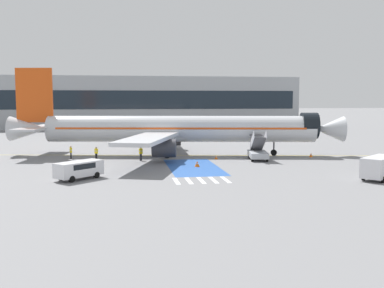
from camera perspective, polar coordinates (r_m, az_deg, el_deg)
ground_plane at (r=61.50m, az=-2.28°, el=-1.52°), size 600.00×600.00×0.00m
apron_leadline_yellow at (r=62.07m, az=-1.40°, el=-1.44°), size 79.38×14.04×0.01m
apron_stand_patch_blue at (r=51.44m, az=0.18°, el=-2.93°), size 5.71×13.15×0.01m
apron_walkway_bar_0 at (r=42.74m, az=-2.00°, el=-4.72°), size 0.44×3.60×0.01m
apron_walkway_bar_1 at (r=42.90m, az=-0.41°, el=-4.68°), size 0.44×3.60×0.01m
apron_walkway_bar_2 at (r=43.09m, az=1.18°, el=-4.63°), size 0.44×3.60×0.01m
apron_walkway_bar_3 at (r=43.31m, az=2.75°, el=-4.58°), size 0.44×3.60×0.01m
apron_walkway_bar_4 at (r=43.57m, az=4.30°, el=-4.53°), size 0.44×3.60×0.01m
airliner at (r=61.76m, az=-2.10°, el=1.91°), size 45.76×33.84×11.99m
boarding_stairs_forward at (r=58.08m, az=8.37°, el=-1.04°), size 2.99×5.48×3.87m
fuel_tanker at (r=83.00m, az=-9.00°, el=1.60°), size 3.57×9.23×3.69m
service_van_0 at (r=44.78m, az=-14.17°, el=-3.03°), size 4.71×4.56×1.75m
service_van_1 at (r=47.02m, az=22.74°, el=-2.58°), size 5.18×4.72×2.22m
ground_crew_0 at (r=60.38m, az=-15.13°, el=-0.91°), size 0.37×0.48×1.70m
ground_crew_1 at (r=58.85m, az=-12.06°, el=-1.04°), size 0.47×0.46×1.65m
ground_crew_2 at (r=56.88m, az=-6.52°, el=-1.09°), size 0.49×0.42×1.80m
traffic_cone_0 at (r=51.65m, az=0.66°, el=-2.53°), size 0.60×0.60×0.67m
traffic_cone_1 at (r=58.26m, az=3.09°, el=-1.69°), size 0.43×0.43×0.48m
traffic_cone_2 at (r=62.34m, az=14.87°, el=-1.35°), size 0.50×0.50×0.55m
terminal_building at (r=123.52m, az=-7.77°, el=5.27°), size 91.22×12.10×13.72m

